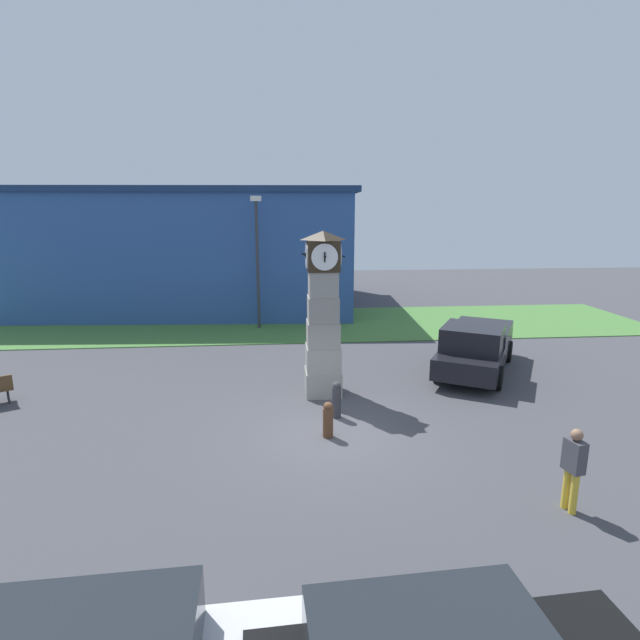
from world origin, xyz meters
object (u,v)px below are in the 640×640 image
at_px(clock_tower, 323,319).
at_px(street_lamp_near_road, 257,253).
at_px(bollard_near_tower, 336,399).
at_px(pickup_truck, 476,346).
at_px(pedestrian_by_cars, 573,465).
at_px(bollard_mid_row, 328,419).

xyz_separation_m(clock_tower, street_lamp_near_road, (-2.29, 8.96, 1.23)).
height_order(clock_tower, bollard_near_tower, clock_tower).
xyz_separation_m(bollard_near_tower, pickup_truck, (5.45, 3.63, 0.40)).
bearing_deg(pickup_truck, clock_tower, -162.73).
height_order(pickup_truck, pedestrian_by_cars, pickup_truck).
bearing_deg(bollard_near_tower, street_lamp_near_road, 102.95).
distance_m(bollard_near_tower, street_lamp_near_road, 11.54).
height_order(bollard_mid_row, pedestrian_by_cars, pedestrian_by_cars).
xyz_separation_m(bollard_near_tower, street_lamp_near_road, (-2.49, 10.83, 3.10)).
bearing_deg(bollard_mid_row, pickup_truck, 39.74).
bearing_deg(bollard_near_tower, pickup_truck, 33.68).
relative_size(clock_tower, pedestrian_by_cars, 2.99).
height_order(bollard_near_tower, pedestrian_by_cars, pedestrian_by_cars).
height_order(pedestrian_by_cars, street_lamp_near_road, street_lamp_near_road).
relative_size(bollard_near_tower, street_lamp_near_road, 0.17).
relative_size(bollard_near_tower, bollard_mid_row, 1.11).
distance_m(pedestrian_by_cars, street_lamp_near_road, 17.10).
bearing_deg(clock_tower, street_lamp_near_road, 104.31).
relative_size(clock_tower, bollard_mid_row, 5.39).
distance_m(clock_tower, pedestrian_by_cars, 7.98).
height_order(bollard_mid_row, pickup_truck, pickup_truck).
xyz_separation_m(pickup_truck, pedestrian_by_cars, (-1.49, -8.41, 0.04)).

